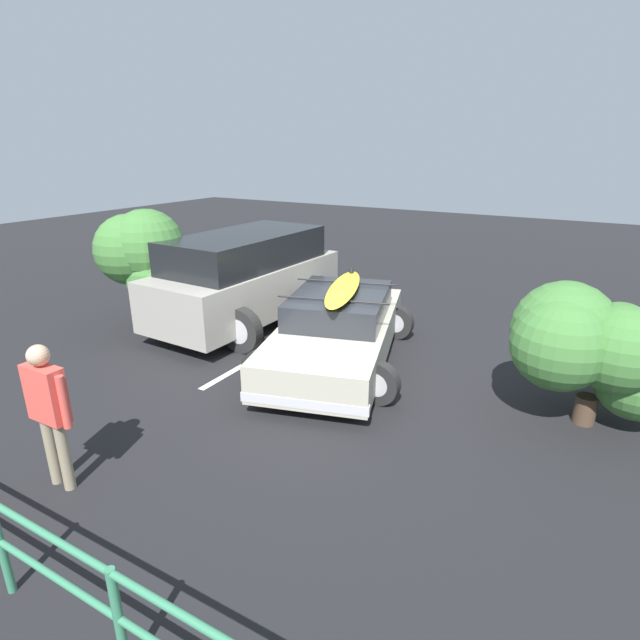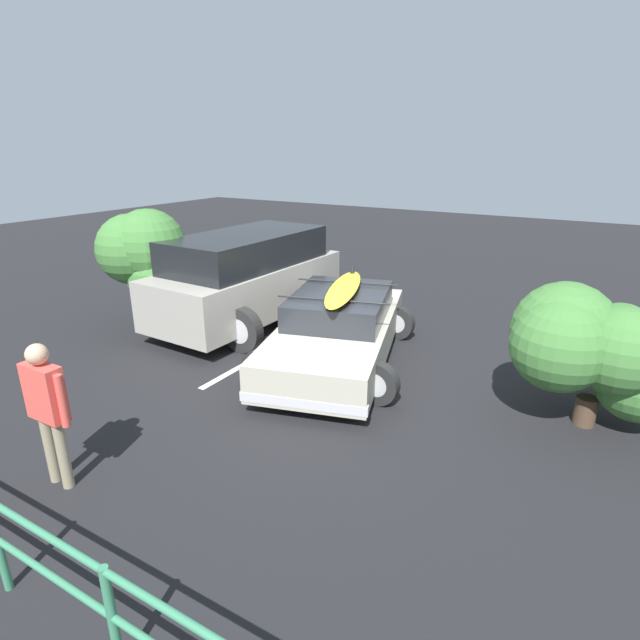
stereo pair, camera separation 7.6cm
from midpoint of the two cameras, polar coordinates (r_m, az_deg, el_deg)
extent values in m
cube|color=black|center=(8.44, 0.56, -6.20)|extent=(44.00, 44.00, 0.02)
cube|color=silver|center=(9.58, -4.72, -2.99)|extent=(0.12, 4.14, 0.00)
cube|color=#B7B29E|center=(8.75, 2.27, -1.82)|extent=(2.95, 4.74, 0.59)
cube|color=#23262B|center=(8.74, 2.56, 1.73)|extent=(2.10, 2.47, 0.44)
cube|color=silver|center=(6.92, -1.67, -9.44)|extent=(1.77, 0.61, 0.14)
cube|color=silver|center=(10.81, 4.73, 1.35)|extent=(1.77, 0.61, 0.14)
cylinder|color=black|center=(7.43, 6.86, -7.18)|extent=(0.66, 0.18, 0.66)
cylinder|color=#B7B7BC|center=(7.43, 6.86, -7.18)|extent=(0.36, 0.19, 0.36)
cylinder|color=black|center=(7.84, -6.47, -5.68)|extent=(0.66, 0.18, 0.66)
cylinder|color=#B7B7BC|center=(7.84, -6.47, -5.68)|extent=(0.36, 0.19, 0.36)
cylinder|color=black|center=(9.94, 9.09, -0.29)|extent=(0.66, 0.18, 0.66)
cylinder|color=#B7B7BC|center=(9.94, 9.09, -0.29)|extent=(0.36, 0.19, 0.36)
cylinder|color=black|center=(10.25, -1.06, 0.57)|extent=(0.66, 0.18, 0.66)
cylinder|color=#B7B7BC|center=(10.25, -1.06, 0.57)|extent=(0.36, 0.19, 0.36)
cylinder|color=black|center=(8.12, 1.72, 2.28)|extent=(1.81, 0.55, 0.03)
cylinder|color=black|center=(9.22, 3.35, 4.34)|extent=(1.81, 0.55, 0.03)
ellipsoid|color=yellow|center=(8.59, 2.99, 3.65)|extent=(1.23, 2.45, 0.09)
cone|color=black|center=(9.49, 3.95, 5.87)|extent=(0.10, 0.10, 0.14)
cube|color=#9E998E|center=(10.72, -7.99, 3.70)|extent=(1.98, 4.52, 0.99)
cube|color=black|center=(10.53, -8.20, 8.02)|extent=(1.81, 3.53, 0.66)
cylinder|color=black|center=(12.51, -1.08, 6.61)|extent=(0.77, 0.20, 0.77)
cylinder|color=black|center=(9.27, -8.70, -1.11)|extent=(0.85, 0.22, 0.85)
cylinder|color=#B7B7BC|center=(9.27, -8.70, -1.11)|extent=(0.47, 0.23, 0.47)
cylinder|color=black|center=(10.57, -16.55, 0.86)|extent=(0.85, 0.22, 0.85)
cylinder|color=#B7B7BC|center=(10.57, -16.55, 0.86)|extent=(0.47, 0.23, 0.47)
cylinder|color=black|center=(11.31, 0.18, 2.89)|extent=(0.85, 0.22, 0.85)
cylinder|color=#B7B7BC|center=(11.31, 0.18, 2.89)|extent=(0.47, 0.23, 0.47)
cylinder|color=black|center=(12.40, -7.30, 4.21)|extent=(0.85, 0.22, 0.85)
cylinder|color=#B7B7BC|center=(12.40, -7.30, 4.21)|extent=(0.47, 0.23, 0.47)
cylinder|color=gray|center=(6.33, -26.99, -13.52)|extent=(0.12, 0.12, 0.84)
cylinder|color=gray|center=(6.50, -28.14, -12.82)|extent=(0.12, 0.12, 0.84)
cube|color=#DB4C42|center=(6.08, -28.64, -7.26)|extent=(0.49, 0.20, 0.63)
sphere|color=#D6A884|center=(5.91, -29.32, -3.43)|extent=(0.23, 0.23, 0.23)
cylinder|color=#DB4C42|center=(5.86, -27.07, -8.25)|extent=(0.09, 0.09, 0.59)
cylinder|color=#DB4C42|center=(6.32, -30.02, -6.78)|extent=(0.09, 0.09, 0.59)
cylinder|color=#387F5B|center=(4.31, -22.06, -29.32)|extent=(0.07, 0.07, 0.97)
cylinder|color=#387F5B|center=(3.99, -22.96, -24.89)|extent=(8.65, 0.18, 0.06)
cylinder|color=#387F5B|center=(4.28, -22.15, -28.88)|extent=(8.65, 0.18, 0.06)
cylinder|color=#4C3828|center=(7.84, 28.30, -9.12)|extent=(0.29, 0.29, 0.40)
sphere|color=#427A38|center=(7.20, 25.98, -2.54)|extent=(1.25, 1.25, 1.25)
sphere|color=#427A38|center=(7.37, 31.23, -3.00)|extent=(1.16, 1.16, 1.16)
sphere|color=#427A38|center=(7.77, 32.82, -5.89)|extent=(1.08, 1.08, 1.08)
sphere|color=#427A38|center=(8.05, 31.13, -2.05)|extent=(1.06, 1.06, 1.06)
sphere|color=#427A38|center=(7.44, 26.34, -1.26)|extent=(1.37, 1.37, 1.37)
cylinder|color=#4C3828|center=(11.01, -17.93, 0.63)|extent=(0.26, 0.26, 0.55)
sphere|color=#427A38|center=(10.65, -18.75, 8.06)|extent=(1.46, 1.46, 1.46)
sphere|color=#427A38|center=(10.63, -18.08, 4.76)|extent=(1.13, 1.13, 1.13)
sphere|color=#427A38|center=(10.77, -20.44, 7.58)|extent=(1.42, 1.42, 1.42)
sphere|color=#427A38|center=(10.98, -17.48, 6.19)|extent=(1.51, 1.51, 1.51)
camera|label=1|loc=(0.04, -89.73, 0.09)|focal=28.00mm
camera|label=2|loc=(0.04, 90.27, -0.09)|focal=28.00mm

